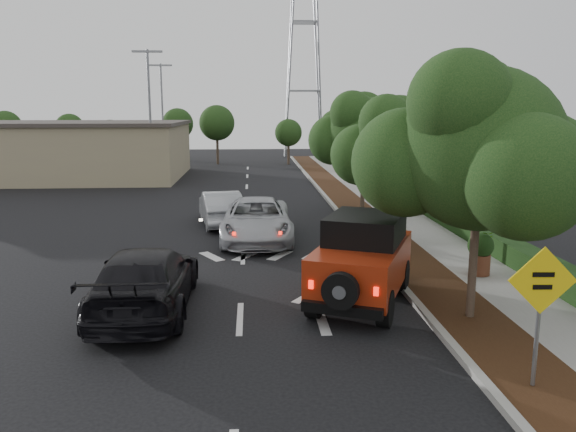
{
  "coord_description": "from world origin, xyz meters",
  "views": [
    {
      "loc": [
        0.33,
        -13.16,
        5.08
      ],
      "look_at": [
        1.38,
        3.0,
        1.99
      ],
      "focal_mm": 35.0,
      "sensor_mm": 36.0,
      "label": 1
    }
  ],
  "objects": [
    {
      "name": "street_tree_far",
      "position": [
        5.6,
        13.0,
        0.0
      ],
      "size": [
        3.4,
        3.4,
        5.62
      ],
      "primitive_type": null,
      "color": "black",
      "rests_on": "ground"
    },
    {
      "name": "black_suv_oncoming",
      "position": [
        -2.39,
        0.73,
        0.82
      ],
      "size": [
        2.34,
        5.69,
        1.65
      ],
      "primitive_type": "imported",
      "rotation": [
        0.0,
        0.0,
        3.15
      ],
      "color": "black",
      "rests_on": "ground"
    },
    {
      "name": "terracotta_planter",
      "position": [
        7.21,
        2.88,
        0.92
      ],
      "size": [
        0.78,
        0.78,
        1.36
      ],
      "rotation": [
        0.0,
        0.0,
        0.04
      ],
      "color": "brown",
      "rests_on": "ground"
    },
    {
      "name": "silver_suv_ahead",
      "position": [
        0.5,
        8.43,
        0.81
      ],
      "size": [
        2.71,
        5.84,
        1.62
      ],
      "primitive_type": "imported",
      "rotation": [
        0.0,
        0.0,
        -0.0
      ],
      "color": "#B1B3B9",
      "rests_on": "ground"
    },
    {
      "name": "ground",
      "position": [
        0.0,
        0.0,
        0.0
      ],
      "size": [
        120.0,
        120.0,
        0.0
      ],
      "primitive_type": "plane",
      "color": "black",
      "rests_on": "ground"
    },
    {
      "name": "street_tree_mid",
      "position": [
        5.6,
        6.5,
        0.0
      ],
      "size": [
        3.2,
        3.2,
        5.32
      ],
      "primitive_type": null,
      "color": "black",
      "rests_on": "ground"
    },
    {
      "name": "red_jeep",
      "position": [
        3.28,
        1.12,
        1.18
      ],
      "size": [
        3.5,
        4.77,
        2.33
      ],
      "rotation": [
        0.0,
        0.0,
        -0.4
      ],
      "color": "black",
      "rests_on": "ground"
    },
    {
      "name": "commercial_building",
      "position": [
        -16.0,
        30.0,
        2.0
      ],
      "size": [
        22.0,
        12.0,
        4.0
      ],
      "primitive_type": "cube",
      "color": "#9A8D6A",
      "rests_on": "ground"
    },
    {
      "name": "street_tree_near",
      "position": [
        5.6,
        -0.5,
        0.0
      ],
      "size": [
        3.8,
        3.8,
        5.92
      ],
      "primitive_type": null,
      "color": "black",
      "rests_on": "ground"
    },
    {
      "name": "transmission_tower",
      "position": [
        6.0,
        48.0,
        0.0
      ],
      "size": [
        7.0,
        4.0,
        28.0
      ],
      "primitive_type": null,
      "color": "slate",
      "rests_on": "ground"
    },
    {
      "name": "planting_strip",
      "position": [
        5.6,
        12.0,
        0.06
      ],
      "size": [
        1.8,
        70.0,
        0.12
      ],
      "primitive_type": "cube",
      "color": "black",
      "rests_on": "ground"
    },
    {
      "name": "hedge",
      "position": [
        8.9,
        12.0,
        0.4
      ],
      "size": [
        0.8,
        70.0,
        0.8
      ],
      "primitive_type": "cube",
      "color": "black",
      "rests_on": "ground"
    },
    {
      "name": "light_pole_b",
      "position": [
        -7.5,
        38.0,
        0.0
      ],
      "size": [
        2.0,
        0.22,
        9.0
      ],
      "primitive_type": null,
      "color": "slate",
      "rests_on": "ground"
    },
    {
      "name": "silver_sedan_oncoming",
      "position": [
        -1.06,
        11.6,
        0.76
      ],
      "size": [
        2.37,
        4.81,
        1.52
      ],
      "primitive_type": "imported",
      "rotation": [
        0.0,
        0.0,
        3.31
      ],
      "color": "#A8AAB0",
      "rests_on": "ground"
    },
    {
      "name": "light_pole_a",
      "position": [
        -6.5,
        26.0,
        0.0
      ],
      "size": [
        2.0,
        0.22,
        9.0
      ],
      "primitive_type": null,
      "color": "slate",
      "rests_on": "ground"
    },
    {
      "name": "curb",
      "position": [
        4.6,
        12.0,
        0.07
      ],
      "size": [
        0.2,
        70.0,
        0.15
      ],
      "primitive_type": "cube",
      "color": "#9E9B93",
      "rests_on": "ground"
    },
    {
      "name": "sidewalk",
      "position": [
        7.5,
        12.0,
        0.06
      ],
      "size": [
        2.0,
        70.0,
        0.12
      ],
      "primitive_type": "cube",
      "color": "gray",
      "rests_on": "ground"
    },
    {
      "name": "speed_hump_sign",
      "position": [
        5.4,
        -4.02,
        1.8
      ],
      "size": [
        1.22,
        0.13,
        2.6
      ],
      "rotation": [
        0.0,
        0.0,
        -0.06
      ],
      "color": "slate",
      "rests_on": "ground"
    },
    {
      "name": "parked_suv",
      "position": [
        -9.48,
        26.64,
        0.84
      ],
      "size": [
        5.11,
        2.54,
        1.67
      ],
      "primitive_type": "imported",
      "rotation": [
        0.0,
        0.0,
        1.69
      ],
      "color": "#979A9E",
      "rests_on": "ground"
    }
  ]
}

